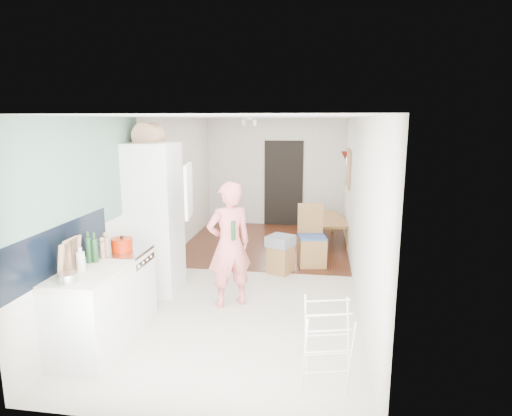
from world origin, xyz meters
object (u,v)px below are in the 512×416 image
(person, at_px, (229,234))
(drying_rack, at_px, (327,347))
(stool, at_px, (281,259))
(dining_table, at_px, (325,232))
(dining_chair, at_px, (312,236))

(person, xyz_separation_m, drying_rack, (1.27, -1.67, -0.59))
(person, height_order, stool, person)
(stool, xyz_separation_m, drying_rack, (0.71, -3.01, 0.18))
(dining_table, height_order, dining_chair, dining_chair)
(person, height_order, drying_rack, person)
(dining_chair, relative_size, drying_rack, 1.28)
(person, distance_m, stool, 1.65)
(stool, bearing_deg, dining_table, 69.27)
(person, bearing_deg, dining_chair, -154.48)
(dining_table, relative_size, stool, 2.75)
(dining_chair, relative_size, stool, 2.32)
(dining_chair, xyz_separation_m, stool, (-0.49, -0.42, -0.30))
(drying_rack, bearing_deg, dining_table, 75.82)
(drying_rack, bearing_deg, person, 113.34)
(dining_table, xyz_separation_m, dining_chair, (-0.23, -1.50, 0.31))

